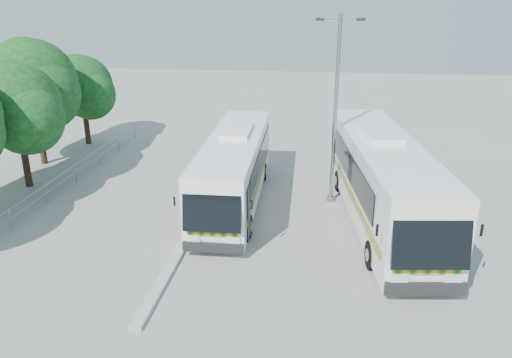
# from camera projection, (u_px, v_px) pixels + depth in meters

# --- Properties ---
(ground) EXTENTS (100.00, 100.00, 0.00)m
(ground) POSITION_uv_depth(u_px,v_px,m) (241.00, 244.00, 20.25)
(ground) COLOR #9B9B96
(ground) RESTS_ON ground
(kerb_divider) EXTENTS (0.40, 16.00, 0.15)m
(kerb_divider) POSITION_uv_depth(u_px,v_px,m) (198.00, 219.00, 22.37)
(kerb_divider) COLOR #B2B2AD
(kerb_divider) RESTS_ON ground
(railing) EXTENTS (0.06, 22.00, 1.00)m
(railing) POSITION_uv_depth(u_px,v_px,m) (56.00, 182.00, 24.93)
(railing) COLOR gray
(railing) RESTS_ON ground
(tree_far_c) EXTENTS (4.97, 4.69, 6.49)m
(tree_far_c) POSITION_uv_depth(u_px,v_px,m) (18.00, 107.00, 25.00)
(tree_far_c) COLOR #382314
(tree_far_c) RESTS_ON ground
(tree_far_d) EXTENTS (5.62, 5.30, 7.33)m
(tree_far_d) POSITION_uv_depth(u_px,v_px,m) (34.00, 83.00, 28.39)
(tree_far_d) COLOR #382314
(tree_far_d) RESTS_ON ground
(tree_far_e) EXTENTS (4.54, 4.28, 5.92)m
(tree_far_e) POSITION_uv_depth(u_px,v_px,m) (83.00, 87.00, 32.82)
(tree_far_e) COLOR #382314
(tree_far_e) RESTS_ON ground
(coach_main) EXTENTS (2.69, 11.77, 3.25)m
(coach_main) POSITION_uv_depth(u_px,v_px,m) (235.00, 167.00, 23.81)
(coach_main) COLOR white
(coach_main) RESTS_ON ground
(coach_adjacent) EXTENTS (4.28, 13.43, 3.66)m
(coach_adjacent) POSITION_uv_depth(u_px,v_px,m) (382.00, 179.00, 21.69)
(coach_adjacent) COLOR white
(coach_adjacent) RESTS_ON ground
(lamppost) EXTENTS (2.15, 0.24, 8.80)m
(lamppost) POSITION_uv_depth(u_px,v_px,m) (336.00, 103.00, 22.86)
(lamppost) COLOR gray
(lamppost) RESTS_ON ground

